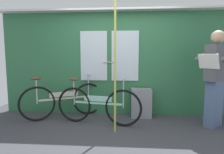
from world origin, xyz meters
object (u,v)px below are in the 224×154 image
at_px(bicycle_near_door, 64,100).
at_px(bicycle_leaning_behind, 98,105).
at_px(trash_bin_by_wall, 141,103).
at_px(passenger_reading_newspaper, 215,77).
at_px(handrail_pole, 115,66).

height_order(bicycle_near_door, bicycle_leaning_behind, bicycle_near_door).
relative_size(bicycle_near_door, trash_bin_by_wall, 2.59).
distance_m(passenger_reading_newspaper, handrail_pole, 1.87).
distance_m(bicycle_leaning_behind, passenger_reading_newspaper, 2.25).
relative_size(bicycle_near_door, handrail_pole, 0.70).
distance_m(bicycle_near_door, bicycle_leaning_behind, 0.84).
height_order(bicycle_near_door, passenger_reading_newspaper, passenger_reading_newspaper).
height_order(bicycle_near_door, trash_bin_by_wall, bicycle_near_door).
relative_size(bicycle_leaning_behind, handrail_pole, 0.74).
xyz_separation_m(trash_bin_by_wall, handrail_pole, (-0.52, -0.83, 0.83)).
height_order(passenger_reading_newspaper, handrail_pole, handrail_pole).
bearing_deg(passenger_reading_newspaper, handrail_pole, -27.90).
xyz_separation_m(bicycle_near_door, trash_bin_by_wall, (1.66, 0.15, -0.07)).
xyz_separation_m(bicycle_near_door, passenger_reading_newspaper, (2.96, -0.31, 0.56)).
relative_size(bicycle_leaning_behind, trash_bin_by_wall, 2.72).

